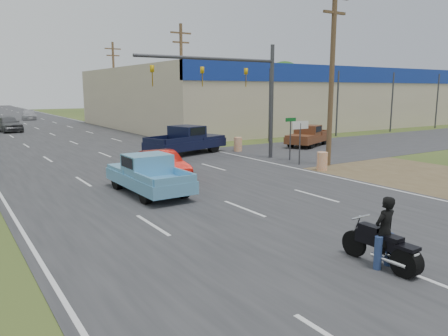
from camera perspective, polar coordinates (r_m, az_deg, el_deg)
main_road at (r=45.59m, az=-21.50°, el=4.11°), size 15.00×180.00×0.02m
cross_road at (r=24.59m, az=-11.04°, el=-0.01°), size 120.00×10.00×0.02m
dirt_verge at (r=25.04m, az=20.76°, el=-0.32°), size 8.00×18.00×0.01m
big_box_store at (r=60.43m, az=9.87°, el=9.13°), size 50.00×28.10×6.60m
utility_pole_1 at (r=25.45m, az=13.92°, el=12.23°), size 2.00×0.28×10.00m
utility_pole_2 at (r=40.02m, az=-5.57°, el=11.63°), size 2.00×0.28×10.00m
utility_pole_3 at (r=56.60m, az=-14.15°, el=10.94°), size 2.00×0.28×10.00m
tree_3 at (r=98.20m, az=7.87°, el=11.22°), size 8.40×8.40×10.40m
tree_5 at (r=106.86m, az=-11.76°, el=10.84°), size 7.98×7.98×9.88m
barrel_0 at (r=23.96m, az=12.70°, el=0.85°), size 0.56×0.56×1.00m
barrel_1 at (r=30.67m, az=1.84°, el=3.10°), size 0.56×0.56×1.00m
lane_sign at (r=25.34m, az=9.91°, el=4.65°), size 1.20×0.08×2.52m
street_name_sign at (r=26.88m, az=8.66°, el=4.36°), size 0.80×0.08×2.61m
signal_mast at (r=26.09m, az=1.62°, el=11.33°), size 9.12×0.40×7.00m
red_convertible at (r=21.33m, az=-8.12°, el=0.35°), size 1.55×4.15×1.36m
motorcycle at (r=11.39m, az=20.36°, el=-9.88°), size 0.68×2.22×1.13m
rider at (r=11.31m, az=20.23°, el=-8.17°), size 0.62×0.41×1.69m
blue_pickup at (r=18.49m, az=-9.98°, el=-0.72°), size 2.01×5.01×1.65m
navy_pickup at (r=29.49m, az=-4.81°, el=3.69°), size 6.13×3.75×1.91m
brown_pickup at (r=34.14m, az=10.86°, el=4.18°), size 5.21×3.74×1.62m
distant_car_grey at (r=50.23m, az=-26.39°, el=5.20°), size 2.69×5.13×1.66m
distant_car_silver at (r=69.70m, az=-24.12°, el=6.34°), size 2.41×4.83×1.35m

